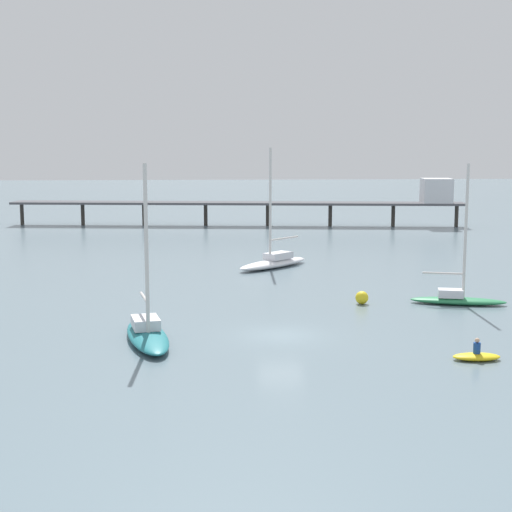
{
  "coord_description": "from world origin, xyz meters",
  "views": [
    {
      "loc": [
        -4.21,
        -40.93,
        10.61
      ],
      "look_at": [
        0.0,
        20.67,
        1.5
      ],
      "focal_mm": 52.17,
      "sensor_mm": 36.0,
      "label": 1
    }
  ],
  "objects": [
    {
      "name": "ground_plane",
      "position": [
        0.0,
        0.0,
        0.0
      ],
      "size": [
        400.0,
        400.0,
        0.0
      ],
      "primitive_type": "plane",
      "color": "slate"
    },
    {
      "name": "sailboat_green",
      "position": [
        12.77,
        7.45,
        0.62
      ],
      "size": [
        6.54,
        3.03,
        9.51
      ],
      "color": "#287F4C",
      "rests_on": "ground_plane"
    },
    {
      "name": "dinghy_yellow",
      "position": [
        9.29,
        -5.66,
        0.22
      ],
      "size": [
        2.43,
        1.16,
        1.14
      ],
      "color": "yellow",
      "rests_on": "ground_plane"
    },
    {
      "name": "pier",
      "position": [
        10.0,
        57.94,
        3.64
      ],
      "size": [
        60.89,
        10.49,
        6.42
      ],
      "color": "#4C4C51",
      "rests_on": "ground_plane"
    },
    {
      "name": "sailboat_white",
      "position": [
        1.81,
        23.8,
        0.63
      ],
      "size": [
        7.48,
        7.29,
        10.52
      ],
      "color": "white",
      "rests_on": "ground_plane"
    },
    {
      "name": "sailboat_teal",
      "position": [
        -7.47,
        -0.9,
        0.58
      ],
      "size": [
        3.63,
        8.08,
        9.75
      ],
      "color": "#1E727A",
      "rests_on": "ground_plane"
    },
    {
      "name": "mooring_buoy_mid",
      "position": [
        6.35,
        7.97,
        0.44
      ],
      "size": [
        0.89,
        0.89,
        0.89
      ],
      "primitive_type": "sphere",
      "color": "yellow",
      "rests_on": "ground_plane"
    }
  ]
}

